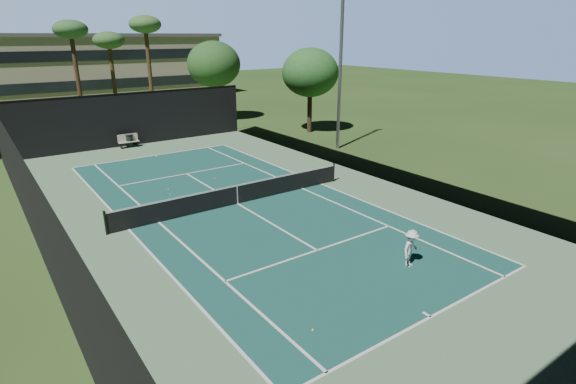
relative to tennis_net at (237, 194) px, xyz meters
The scene contains 20 objects.
ground 0.56m from the tennis_net, ahead, with size 160.00×160.00×0.00m, color #2B4A1C.
apron_slab 0.55m from the tennis_net, ahead, with size 18.00×32.00×0.01m, color #5D855E.
court_surface 0.55m from the tennis_net, ahead, with size 10.97×23.77×0.01m, color #195148.
court_lines 0.54m from the tennis_net, ahead, with size 11.07×23.87×0.01m.
tennis_net is the anchor object (origin of this frame).
fence 1.45m from the tennis_net, 90.00° to the left, with size 18.04×32.05×4.03m.
player 9.57m from the tennis_net, 77.86° to the right, with size 0.93×0.53×1.44m, color white.
tennis_ball_a 10.86m from the tennis_net, 107.90° to the right, with size 0.07×0.07×0.07m, color #E0F136.
tennis_ball_b 4.06m from the tennis_net, 124.54° to the left, with size 0.06×0.06×0.06m, color #CAD430.
tennis_ball_c 4.61m from the tennis_net, 77.94° to the left, with size 0.07×0.07×0.07m, color #C0DA31.
tennis_ball_d 4.69m from the tennis_net, 115.75° to the left, with size 0.06×0.06×0.06m, color #E8F036.
park_bench 15.45m from the tennis_net, 92.78° to the left, with size 1.50×0.45×1.02m.
trash_bin 15.55m from the tennis_net, 92.35° to the left, with size 0.56×0.56×0.95m.
palm_a 25.26m from the tennis_net, 94.76° to the left, with size 2.80×2.80×9.32m.
palm_b 26.92m from the tennis_net, 86.70° to the left, with size 2.80×2.80×8.42m.
palm_c 24.69m from the tennis_net, 80.13° to the left, with size 2.80×2.80×9.77m.
decid_tree_a 24.65m from the tennis_net, 65.56° to the left, with size 5.12×5.12×7.62m.
decid_tree_b 18.99m from the tennis_net, 40.60° to the left, with size 4.80×4.80×7.14m.
campus_building 46.12m from the tennis_net, 90.00° to the left, with size 40.50×12.50×8.30m.
light_pole 14.66m from the tennis_net, 26.57° to the left, with size 0.90×0.25×12.22m.
Camera 1 is at (-10.26, -18.80, 8.10)m, focal length 28.00 mm.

